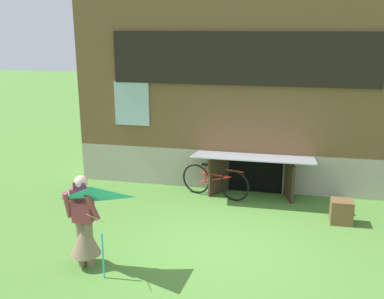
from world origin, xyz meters
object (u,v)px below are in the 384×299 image
Objects in this scene: kite at (92,212)px; bicycle_red at (215,182)px; person at (84,229)px; wooden_crate at (341,212)px.

bicycle_red is at bearing 73.63° from kite.
person is 0.93m from kite.
bicycle_red is at bearing 162.24° from wooden_crate.
wooden_crate is (2.85, -0.91, -0.14)m from bicycle_red.
bicycle_red is (1.68, 3.65, -0.31)m from person.
kite reaches higher than wooden_crate.
kite is at bearing -66.33° from person.
person is 1.06× the size of kite.
wooden_crate is at bearing 38.89° from kite.
kite is at bearing -141.11° from wooden_crate.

